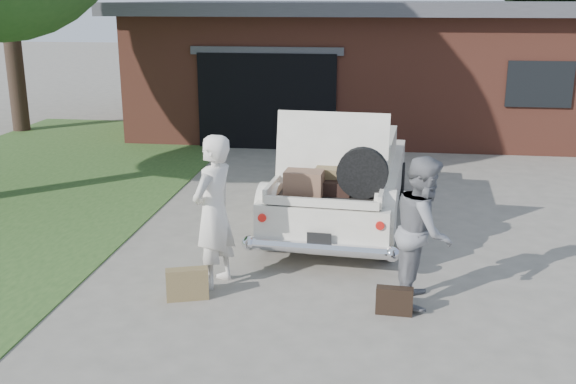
# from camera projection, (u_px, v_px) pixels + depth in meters

# --- Properties ---
(ground) EXTENTS (90.00, 90.00, 0.00)m
(ground) POSITION_uv_depth(u_px,v_px,m) (281.00, 295.00, 8.01)
(ground) COLOR gray
(ground) RESTS_ON ground
(house) EXTENTS (12.80, 7.80, 3.30)m
(house) POSITION_uv_depth(u_px,v_px,m) (378.00, 64.00, 18.34)
(house) COLOR brown
(house) RESTS_ON ground
(sedan) EXTENTS (2.13, 4.79, 1.93)m
(sedan) POSITION_uv_depth(u_px,v_px,m) (343.00, 178.00, 10.51)
(sedan) COLOR white
(sedan) RESTS_ON ground
(woman_left) EXTENTS (0.66, 0.80, 1.87)m
(woman_left) POSITION_uv_depth(u_px,v_px,m) (214.00, 212.00, 8.05)
(woman_left) COLOR silver
(woman_left) RESTS_ON ground
(woman_right) EXTENTS (0.74, 0.90, 1.72)m
(woman_right) POSITION_uv_depth(u_px,v_px,m) (424.00, 230.00, 7.63)
(woman_right) COLOR gray
(woman_right) RESTS_ON ground
(suitcase_left) EXTENTS (0.51, 0.30, 0.38)m
(suitcase_left) POSITION_uv_depth(u_px,v_px,m) (187.00, 284.00, 7.84)
(suitcase_left) COLOR olive
(suitcase_left) RESTS_ON ground
(suitcase_right) EXTENTS (0.41, 0.15, 0.32)m
(suitcase_right) POSITION_uv_depth(u_px,v_px,m) (394.00, 301.00, 7.48)
(suitcase_right) COLOR black
(suitcase_right) RESTS_ON ground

